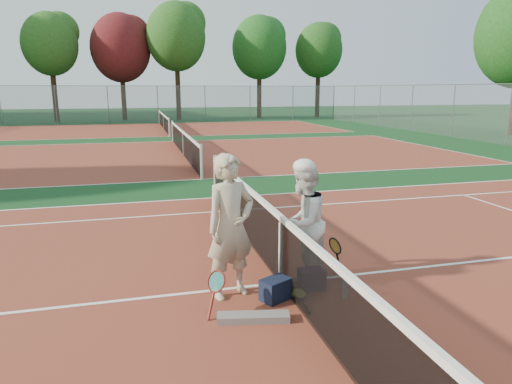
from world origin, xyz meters
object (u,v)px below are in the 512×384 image
(player_a, at_px, (231,227))
(sports_bag_navy, at_px, (275,289))
(racket_red, at_px, (216,292))
(sports_bag_purple, at_px, (312,279))
(racket_spare, at_px, (298,295))
(racket_black_held, at_px, (335,256))
(player_b, at_px, (303,223))
(water_bottle, at_px, (346,288))
(net_main, at_px, (281,250))

(player_a, relative_size, sports_bag_navy, 5.15)
(racket_red, distance_m, sports_bag_purple, 1.45)
(sports_bag_purple, bearing_deg, racket_spare, -140.15)
(racket_black_held, height_order, sports_bag_purple, racket_black_held)
(player_b, xyz_separation_m, racket_black_held, (0.53, 0.02, -0.57))
(racket_black_held, distance_m, sports_bag_purple, 0.67)
(racket_red, distance_m, sports_bag_navy, 0.83)
(player_a, distance_m, player_b, 1.15)
(racket_black_held, xyz_separation_m, sports_bag_navy, (-1.11, -0.59, -0.14))
(player_a, height_order, sports_bag_navy, player_a)
(racket_red, height_order, water_bottle, racket_red)
(racket_black_held, relative_size, sports_bag_navy, 1.54)
(racket_black_held, bearing_deg, racket_red, -0.34)
(racket_black_held, bearing_deg, sports_bag_navy, 6.80)
(sports_bag_navy, xyz_separation_m, water_bottle, (0.92, -0.19, 0.00))
(net_main, relative_size, racket_black_held, 18.89)
(player_b, height_order, sports_bag_purple, player_b)
(player_b, height_order, water_bottle, player_b)
(player_b, xyz_separation_m, sports_bag_purple, (0.01, -0.37, -0.72))
(net_main, height_order, racket_black_held, net_main)
(racket_red, bearing_deg, racket_black_held, -32.83)
(net_main, xyz_separation_m, sports_bag_purple, (0.36, -0.29, -0.37))
(racket_black_held, distance_m, water_bottle, 0.81)
(racket_spare, bearing_deg, sports_bag_purple, -47.72)
(player_b, height_order, racket_black_held, player_b)
(net_main, xyz_separation_m, sports_bag_navy, (-0.23, -0.49, -0.36))
(racket_spare, distance_m, sports_bag_navy, 0.33)
(player_a, height_order, player_b, player_a)
(player_b, distance_m, racket_red, 1.68)
(racket_spare, bearing_deg, player_b, -21.80)
(racket_spare, bearing_deg, player_a, 70.53)
(net_main, relative_size, water_bottle, 36.60)
(player_b, bearing_deg, sports_bag_navy, 0.75)
(net_main, bearing_deg, sports_bag_navy, -114.73)
(racket_spare, xyz_separation_m, sports_bag_navy, (-0.31, 0.03, 0.10))
(net_main, height_order, sports_bag_purple, net_main)
(player_a, bearing_deg, racket_spare, -41.81)
(racket_spare, xyz_separation_m, sports_bag_purple, (0.28, 0.23, 0.09))
(player_a, bearing_deg, water_bottle, -38.72)
(player_b, bearing_deg, racket_red, -16.58)
(water_bottle, bearing_deg, sports_bag_navy, 168.43)
(net_main, relative_size, player_a, 5.66)
(net_main, xyz_separation_m, player_b, (0.36, 0.08, 0.35))
(player_a, bearing_deg, net_main, -6.45)
(player_b, bearing_deg, sports_bag_purple, 47.49)
(player_a, relative_size, sports_bag_purple, 5.50)
(racket_red, xyz_separation_m, water_bottle, (1.74, -0.05, -0.12))
(racket_black_held, xyz_separation_m, sports_bag_purple, (-0.52, -0.39, -0.15))
(player_a, height_order, racket_red, player_a)
(racket_red, distance_m, racket_black_held, 2.06)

